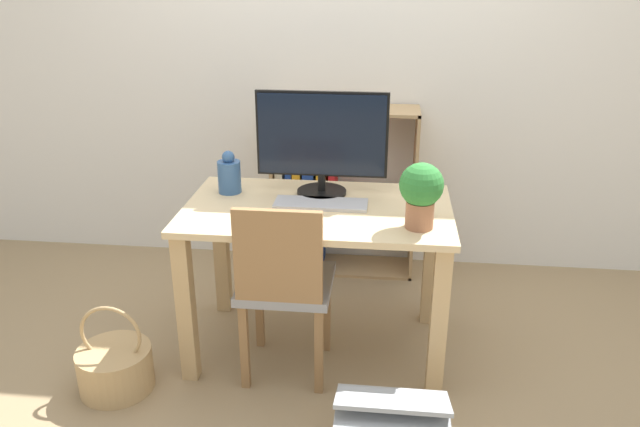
# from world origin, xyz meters

# --- Properties ---
(ground_plane) EXTENTS (10.00, 10.00, 0.00)m
(ground_plane) POSITION_xyz_m (0.00, 0.00, 0.00)
(ground_plane) COLOR #997F5B
(wall_back) EXTENTS (8.00, 0.05, 2.60)m
(wall_back) POSITION_xyz_m (0.00, 1.04, 1.30)
(wall_back) COLOR silver
(wall_back) RESTS_ON ground_plane
(desk) EXTENTS (1.19, 0.71, 0.73)m
(desk) POSITION_xyz_m (0.00, 0.00, 0.59)
(desk) COLOR #D8BC8C
(desk) RESTS_ON ground_plane
(monitor) EXTENTS (0.60, 0.23, 0.48)m
(monitor) POSITION_xyz_m (-0.00, 0.17, 1.00)
(monitor) COLOR black
(monitor) RESTS_ON desk
(keyboard) EXTENTS (0.42, 0.15, 0.02)m
(keyboard) POSITION_xyz_m (0.01, 0.02, 0.74)
(keyboard) COLOR #B2B2B7
(keyboard) RESTS_ON desk
(vase) EXTENTS (0.11, 0.11, 0.20)m
(vase) POSITION_xyz_m (-0.43, 0.14, 0.82)
(vase) COLOR #33598C
(vase) RESTS_ON desk
(potted_plant) EXTENTS (0.18, 0.18, 0.28)m
(potted_plant) POSITION_xyz_m (0.44, -0.19, 0.89)
(potted_plant) COLOR #9E6647
(potted_plant) RESTS_ON desk
(chair) EXTENTS (0.40, 0.40, 0.86)m
(chair) POSITION_xyz_m (-0.12, -0.24, 0.47)
(chair) COLOR gray
(chair) RESTS_ON ground_plane
(bookshelf) EXTENTS (0.83, 0.28, 0.99)m
(bookshelf) POSITION_xyz_m (-0.10, 0.86, 0.48)
(bookshelf) COLOR tan
(bookshelf) RESTS_ON ground_plane
(basket) EXTENTS (0.32, 0.32, 0.41)m
(basket) POSITION_xyz_m (-0.84, -0.41, 0.11)
(basket) COLOR tan
(basket) RESTS_ON ground_plane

